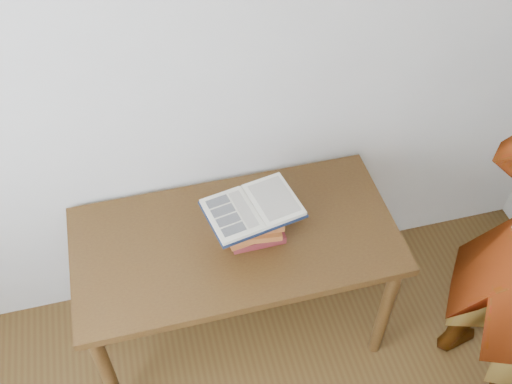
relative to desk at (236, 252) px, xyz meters
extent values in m
cube|color=silver|center=(-0.04, 0.37, 0.66)|extent=(3.50, 0.04, 2.60)
cube|color=#432C10|center=(0.00, 0.00, 0.08)|extent=(1.37, 0.69, 0.04)
cylinder|color=#432C10|center=(-0.63, -0.28, -0.29)|extent=(0.06, 0.06, 0.70)
cylinder|color=#432C10|center=(0.63, -0.28, -0.29)|extent=(0.06, 0.06, 0.70)
cylinder|color=#432C10|center=(-0.63, 0.28, -0.29)|extent=(0.06, 0.06, 0.70)
cylinder|color=#432C10|center=(0.63, 0.28, -0.29)|extent=(0.06, 0.06, 0.70)
cube|color=maroon|center=(0.09, -0.01, 0.12)|extent=(0.23, 0.15, 0.04)
cube|color=#974D22|center=(0.06, -0.01, 0.15)|extent=(0.24, 0.17, 0.03)
cube|color=#974D22|center=(0.07, -0.02, 0.18)|extent=(0.25, 0.20, 0.03)
cube|color=#974D22|center=(0.08, -0.01, 0.21)|extent=(0.24, 0.16, 0.03)
cube|color=black|center=(0.06, -0.01, 0.24)|extent=(0.24, 0.15, 0.03)
cube|color=#1A1C50|center=(0.06, 0.00, 0.27)|extent=(0.23, 0.18, 0.03)
cube|color=black|center=(0.07, -0.02, 0.29)|extent=(0.41, 0.32, 0.01)
cube|color=beige|center=(-0.02, -0.04, 0.30)|extent=(0.22, 0.27, 0.02)
cube|color=beige|center=(0.16, 0.00, 0.30)|extent=(0.22, 0.27, 0.02)
cylinder|color=beige|center=(0.07, -0.02, 0.30)|extent=(0.06, 0.24, 0.01)
cube|color=black|center=(-0.06, 0.03, 0.31)|extent=(0.10, 0.06, 0.00)
cube|color=black|center=(-0.05, -0.02, 0.31)|extent=(0.10, 0.06, 0.00)
cube|color=black|center=(-0.04, -0.07, 0.31)|extent=(0.10, 0.06, 0.00)
cube|color=black|center=(-0.03, -0.12, 0.31)|extent=(0.10, 0.06, 0.00)
cube|color=beige|center=(0.03, -0.03, 0.31)|extent=(0.08, 0.20, 0.00)
cube|color=beige|center=(0.16, 0.00, 0.31)|extent=(0.18, 0.23, 0.00)
camera|label=1|loc=(-0.30, -1.52, 2.10)|focal=42.00mm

